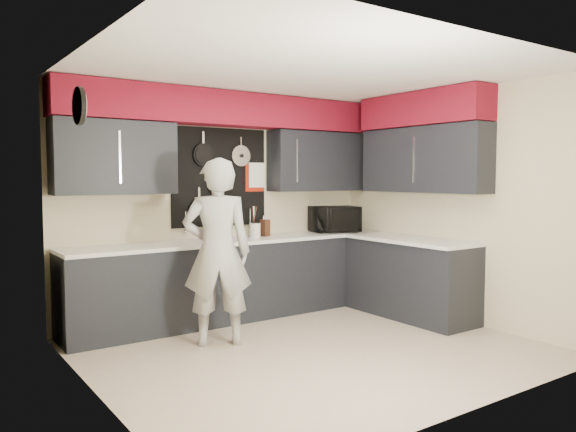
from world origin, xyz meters
TOP-DOWN VIEW (x-y plane):
  - ground at (0.00, 0.00)m, footprint 4.00×4.00m
  - back_wall_assembly at (0.01, 1.60)m, footprint 4.00×0.36m
  - right_wall_assembly at (1.85, 0.26)m, footprint 0.36×3.50m
  - left_wall_assembly at (-1.99, 0.02)m, footprint 0.05×3.50m
  - base_cabinets at (0.49, 1.13)m, footprint 3.95×2.20m
  - microwave at (1.45, 1.43)m, footprint 0.69×0.56m
  - knife_block at (0.43, 1.50)m, footprint 0.11×0.11m
  - utensil_crock at (0.25, 1.44)m, footprint 0.13×0.13m
  - coffee_maker at (-0.22, 1.42)m, footprint 0.19×0.22m
  - person at (-0.66, 0.65)m, footprint 0.78×0.67m

SIDE VIEW (x-z plane):
  - ground at x=0.00m, z-range 0.00..0.00m
  - base_cabinets at x=0.49m, z-range 0.00..0.92m
  - person at x=-0.66m, z-range 0.00..1.81m
  - utensil_crock at x=0.25m, z-range 0.92..1.09m
  - knife_block at x=0.43m, z-range 0.92..1.12m
  - coffee_maker at x=-0.22m, z-range 0.93..1.22m
  - microwave at x=1.45m, z-range 0.92..1.25m
  - left_wall_assembly at x=-1.99m, z-range 0.03..2.63m
  - right_wall_assembly at x=1.85m, z-range 0.64..3.24m
  - back_wall_assembly at x=0.01m, z-range 0.71..3.31m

